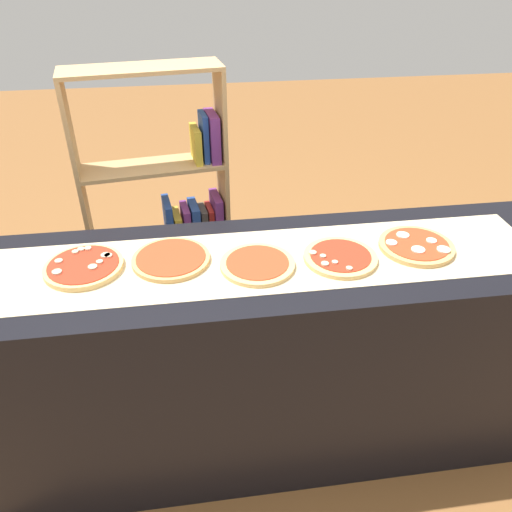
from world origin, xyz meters
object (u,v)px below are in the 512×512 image
(pizza_mushroom_0, at_px, (84,266))
(pizza_plain_2, at_px, (257,264))
(pizza_plain_1, at_px, (171,259))
(pizza_mozzarella_4, at_px, (416,245))
(pizza_mushroom_3, at_px, (340,257))
(bookshelf, at_px, (176,214))

(pizza_mushroom_0, bearing_deg, pizza_plain_2, -6.23)
(pizza_plain_1, relative_size, pizza_mozzarella_4, 1.01)
(pizza_plain_1, bearing_deg, pizza_mushroom_0, -178.34)
(pizza_mushroom_0, distance_m, pizza_mushroom_3, 0.87)
(pizza_plain_2, bearing_deg, pizza_plain_1, 166.11)
(pizza_mushroom_3, distance_m, bookshelf, 1.12)
(pizza_mushroom_3, xyz_separation_m, bookshelf, (-0.58, 0.91, -0.28))
(pizza_plain_2, height_order, pizza_mushroom_3, pizza_mushroom_3)
(pizza_plain_2, relative_size, bookshelf, 0.18)
(pizza_plain_1, bearing_deg, pizza_mozzarella_4, -2.12)
(pizza_plain_1, distance_m, pizza_mushroom_3, 0.58)
(pizza_mushroom_3, bearing_deg, bookshelf, 122.42)
(pizza_plain_2, bearing_deg, bookshelf, 107.72)
(pizza_mozzarella_4, bearing_deg, pizza_mushroom_3, -172.60)
(pizza_mushroom_0, relative_size, pizza_plain_1, 0.98)
(pizza_mushroom_3, height_order, pizza_mozzarella_4, same)
(pizza_mushroom_0, bearing_deg, pizza_mushroom_3, -4.05)
(pizza_mushroom_0, xyz_separation_m, pizza_mozzarella_4, (1.15, -0.02, -0.00))
(pizza_plain_2, xyz_separation_m, pizza_mozzarella_4, (0.58, 0.04, 0.00))
(pizza_plain_1, distance_m, pizza_mozzarella_4, 0.87)
(bookshelf, bearing_deg, pizza_mozzarella_4, -45.20)
(pizza_plain_1, height_order, pizza_mushroom_3, pizza_mushroom_3)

